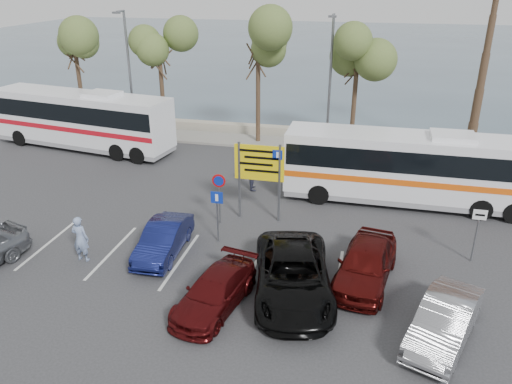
% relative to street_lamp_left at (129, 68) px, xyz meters
% --- Properties ---
extents(ground, '(120.00, 120.00, 0.00)m').
position_rel_street_lamp_left_xyz_m(ground, '(10.00, -13.52, -4.60)').
color(ground, '#2F2F31').
rests_on(ground, ground).
extents(kerb_strip, '(44.00, 2.40, 0.15)m').
position_rel_street_lamp_left_xyz_m(kerb_strip, '(10.00, 0.48, -4.52)').
color(kerb_strip, gray).
rests_on(kerb_strip, ground).
extents(seawall, '(48.00, 0.80, 0.60)m').
position_rel_street_lamp_left_xyz_m(seawall, '(10.00, 2.48, -4.30)').
color(seawall, '#A99F87').
rests_on(seawall, ground).
extents(sea, '(140.00, 140.00, 0.00)m').
position_rel_street_lamp_left_xyz_m(sea, '(10.00, 46.48, -4.59)').
color(sea, '#3A4E5D').
rests_on(sea, ground).
extents(tree_far_left, '(3.20, 3.20, 7.60)m').
position_rel_street_lamp_left_xyz_m(tree_far_left, '(-4.00, 0.48, 1.73)').
color(tree_far_left, '#382619').
rests_on(tree_far_left, kerb_strip).
extents(tree_left, '(3.20, 3.20, 7.20)m').
position_rel_street_lamp_left_xyz_m(tree_left, '(2.00, 0.48, 1.41)').
color(tree_left, '#382619').
rests_on(tree_left, kerb_strip).
extents(tree_mid, '(3.20, 3.20, 8.00)m').
position_rel_street_lamp_left_xyz_m(tree_mid, '(8.50, 0.48, 2.06)').
color(tree_mid, '#382619').
rests_on(tree_mid, kerb_strip).
extents(tree_right, '(3.20, 3.20, 7.40)m').
position_rel_street_lamp_left_xyz_m(tree_right, '(14.50, 0.48, 1.57)').
color(tree_right, '#382619').
rests_on(tree_right, kerb_strip).
extents(street_lamp_left, '(0.45, 1.15, 8.01)m').
position_rel_street_lamp_left_xyz_m(street_lamp_left, '(0.00, 0.00, 0.00)').
color(street_lamp_left, slate).
rests_on(street_lamp_left, kerb_strip).
extents(street_lamp_right, '(0.45, 1.15, 8.01)m').
position_rel_street_lamp_left_xyz_m(street_lamp_right, '(13.00, 0.00, 0.00)').
color(street_lamp_right, slate).
rests_on(street_lamp_right, kerb_strip).
extents(direction_sign, '(2.20, 0.12, 3.60)m').
position_rel_street_lamp_left_xyz_m(direction_sign, '(11.00, -10.32, -2.17)').
color(direction_sign, slate).
rests_on(direction_sign, ground).
extents(sign_no_stop, '(0.60, 0.08, 2.35)m').
position_rel_street_lamp_left_xyz_m(sign_no_stop, '(9.40, -11.13, -3.02)').
color(sign_no_stop, slate).
rests_on(sign_no_stop, ground).
extents(sign_parking, '(0.50, 0.07, 2.25)m').
position_rel_street_lamp_left_xyz_m(sign_parking, '(9.80, -12.73, -3.13)').
color(sign_parking, slate).
rests_on(sign_parking, ground).
extents(sign_taxi, '(0.50, 0.07, 2.20)m').
position_rel_street_lamp_left_xyz_m(sign_taxi, '(19.80, -12.03, -3.18)').
color(sign_taxi, slate).
rests_on(sign_taxi, ground).
extents(lane_markings, '(12.02, 4.20, 0.01)m').
position_rel_street_lamp_left_xyz_m(lane_markings, '(8.86, -14.52, -4.60)').
color(lane_markings, silver).
rests_on(lane_markings, ground).
extents(coach_bus_left, '(12.22, 4.41, 3.73)m').
position_rel_street_lamp_left_xyz_m(coach_bus_left, '(-2.00, -3.02, -2.87)').
color(coach_bus_left, white).
rests_on(coach_bus_left, ground).
extents(coach_bus_right, '(11.60, 2.58, 3.61)m').
position_rel_street_lamp_left_xyz_m(coach_bus_right, '(17.50, -7.02, -2.92)').
color(coach_bus_right, white).
rests_on(coach_bus_right, ground).
extents(car_blue, '(1.51, 3.91, 1.27)m').
position_rel_street_lamp_left_xyz_m(car_blue, '(8.00, -14.15, -3.96)').
color(car_blue, '#10154A').
rests_on(car_blue, ground).
extents(car_maroon, '(2.40, 4.28, 1.17)m').
position_rel_street_lamp_left_xyz_m(car_maroon, '(11.00, -17.02, -4.01)').
color(car_maroon, '#490C0D').
rests_on(car_maroon, ground).
extents(car_red, '(2.52, 4.71, 1.52)m').
position_rel_street_lamp_left_xyz_m(car_red, '(15.80, -14.37, -3.84)').
color(car_red, '#480B0A').
rests_on(car_red, ground).
extents(suv_black, '(3.62, 5.94, 1.54)m').
position_rel_street_lamp_left_xyz_m(suv_black, '(13.40, -15.74, -3.83)').
color(suv_black, black).
rests_on(suv_black, ground).
extents(car_silver_b, '(2.81, 4.32, 1.35)m').
position_rel_street_lamp_left_xyz_m(car_silver_b, '(18.20, -17.02, -3.93)').
color(car_silver_b, gray).
rests_on(car_silver_b, ground).
extents(pedestrian_near, '(0.70, 0.48, 1.86)m').
position_rel_street_lamp_left_xyz_m(pedestrian_near, '(5.11, -15.32, -3.67)').
color(pedestrian_near, '#8093BA').
rests_on(pedestrian_near, ground).
extents(pedestrian_far, '(0.84, 0.97, 1.72)m').
position_rel_street_lamp_left_xyz_m(pedestrian_far, '(10.00, -7.02, -3.74)').
color(pedestrian_far, '#373A53').
rests_on(pedestrian_far, ground).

